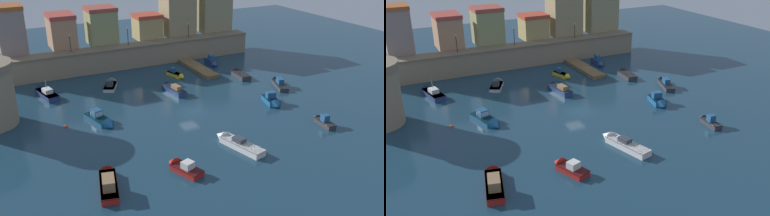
# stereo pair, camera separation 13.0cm
# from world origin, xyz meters

# --- Properties ---
(ground_plane) EXTENTS (132.73, 132.73, 0.00)m
(ground_plane) POSITION_xyz_m (0.00, 0.00, 0.00)
(ground_plane) COLOR #19384C
(quay_wall) EXTENTS (48.64, 3.62, 4.12)m
(quay_wall) POSITION_xyz_m (0.00, 23.78, 2.07)
(quay_wall) COLOR gray
(quay_wall) RESTS_ON ground
(old_town_backdrop) EXTENTS (45.51, 6.23, 8.88)m
(old_town_backdrop) POSITION_xyz_m (2.68, 28.09, 7.78)
(old_town_backdrop) COLOR gray
(old_town_backdrop) RESTS_ON ground
(pier_dock) EXTENTS (2.59, 11.73, 0.70)m
(pier_dock) POSITION_xyz_m (10.01, 16.26, 0.29)
(pier_dock) COLOR brown
(pier_dock) RESTS_ON ground
(quay_lamp_0) EXTENTS (0.32, 0.32, 3.11)m
(quay_lamp_0) POSITION_xyz_m (-11.15, 23.78, 6.21)
(quay_lamp_0) COLOR black
(quay_lamp_0) RESTS_ON quay_wall
(quay_lamp_1) EXTENTS (0.32, 0.32, 3.30)m
(quay_lamp_1) POSITION_xyz_m (-0.62, 23.78, 6.32)
(quay_lamp_1) COLOR black
(quay_lamp_1) RESTS_ON quay_wall
(quay_lamp_2) EXTENTS (0.32, 0.32, 2.92)m
(quay_lamp_2) POSITION_xyz_m (11.86, 23.78, 6.10)
(quay_lamp_2) COLOR black
(quay_lamp_2) RESTS_ON quay_wall
(moored_boat_0) EXTENTS (3.19, 7.12, 3.35)m
(moored_boat_0) POSITION_xyz_m (-17.49, 15.50, 0.49)
(moored_boat_0) COLOR navy
(moored_boat_0) RESTS_ON ground
(moored_boat_1) EXTENTS (2.26, 6.65, 1.73)m
(moored_boat_1) POSITION_xyz_m (0.96, 8.19, 0.51)
(moored_boat_1) COLOR navy
(moored_boat_1) RESTS_ON ground
(moored_boat_2) EXTENTS (1.56, 4.26, 1.77)m
(moored_boat_2) POSITION_xyz_m (13.81, -12.36, 0.46)
(moored_boat_2) COLOR #333338
(moored_boat_2) RESTS_ON ground
(moored_boat_3) EXTENTS (3.32, 6.48, 2.15)m
(moored_boat_3) POSITION_xyz_m (-12.42, 1.33, 0.40)
(moored_boat_3) COLOR #195689
(moored_boat_3) RESTS_ON ground
(moored_boat_4) EXTENTS (3.86, 5.54, 2.10)m
(moored_boat_4) POSITION_xyz_m (-7.03, 14.68, 0.40)
(moored_boat_4) COLOR silver
(moored_boat_4) RESTS_ON ground
(moored_boat_5) EXTENTS (3.27, 7.22, 2.25)m
(moored_boat_5) POSITION_xyz_m (-16.13, -13.69, 0.57)
(moored_boat_5) COLOR red
(moored_boat_5) RESTS_ON ground
(moored_boat_6) EXTENTS (3.39, 7.56, 1.70)m
(moored_boat_6) POSITION_xyz_m (0.12, -12.36, 0.46)
(moored_boat_6) COLOR white
(moored_boat_6) RESTS_ON ground
(moored_boat_7) EXTENTS (2.12, 5.34, 1.68)m
(moored_boat_7) POSITION_xyz_m (14.69, 9.64, 0.40)
(moored_boat_7) COLOR #333338
(moored_boat_7) RESTS_ON ground
(moored_boat_8) EXTENTS (2.66, 4.65, 2.11)m
(moored_boat_8) POSITION_xyz_m (12.00, -3.75, 0.54)
(moored_boat_8) COLOR #195689
(moored_boat_8) RESTS_ON ground
(moored_boat_9) EXTENTS (3.63, 6.50, 1.87)m
(moored_boat_9) POSITION_xyz_m (17.99, 2.61, 0.43)
(moored_boat_9) COLOR #333338
(moored_boat_9) RESTS_ON ground
(moored_boat_10) EXTENTS (1.81, 4.37, 2.80)m
(moored_boat_10) POSITION_xyz_m (13.66, 17.43, 0.59)
(moored_boat_10) COLOR navy
(moored_boat_10) RESTS_ON ground
(moored_boat_11) EXTENTS (3.10, 4.94, 1.88)m
(moored_boat_11) POSITION_xyz_m (-8.11, -14.42, 0.42)
(moored_boat_11) COLOR red
(moored_boat_11) RESTS_ON ground
(moored_boat_12) EXTENTS (2.25, 4.35, 1.66)m
(moored_boat_12) POSITION_xyz_m (4.68, 14.16, 0.43)
(moored_boat_12) COLOR gold
(moored_boat_12) RESTS_ON ground
(mooring_buoy_0) EXTENTS (0.49, 0.49, 0.49)m
(mooring_buoy_0) POSITION_xyz_m (-17.11, 2.48, 0.00)
(mooring_buoy_0) COLOR #EA4C19
(mooring_buoy_0) RESTS_ON ground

